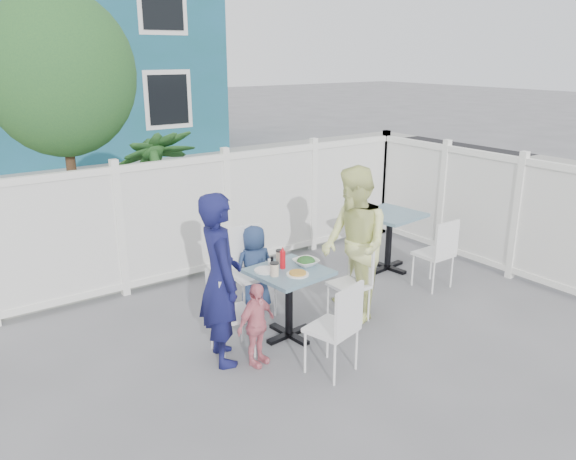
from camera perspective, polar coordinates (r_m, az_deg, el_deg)
ground at (r=5.92m, az=4.82°, el=-11.19°), size 80.00×80.00×0.00m
near_sidewalk at (r=8.92m, az=-11.03°, el=-1.34°), size 24.00×2.60×0.01m
street at (r=12.27m, az=-18.28°, el=3.28°), size 24.00×5.00×0.01m
far_sidewalk at (r=15.20m, az=-21.85°, el=5.54°), size 24.00×1.60×0.01m
fence_back at (r=7.53m, az=-6.22°, el=1.58°), size 5.86×0.08×1.60m
fence_right at (r=8.10m, az=18.66°, el=1.90°), size 0.08×3.66×1.60m
tree at (r=7.46m, az=-22.13°, el=14.39°), size 1.80×1.62×3.59m
potted_shrub_a at (r=7.84m, az=-12.60°, el=3.15°), size 1.19×1.19×1.90m
potted_shrub_b at (r=8.92m, az=1.38°, el=3.73°), size 1.56×1.44×1.43m
main_table at (r=5.75m, az=0.10°, el=-5.65°), size 0.77×0.77×0.74m
spare_table at (r=7.68m, az=10.28°, el=0.42°), size 0.84×0.84×0.80m
chair_left at (r=5.47m, az=-6.44°, el=-7.88°), size 0.43×0.45×0.87m
chair_right at (r=6.23m, az=6.72°, el=-4.74°), size 0.37×0.38×0.85m
chair_back at (r=6.33m, az=-4.06°, el=-3.44°), size 0.48×0.47×0.99m
chair_near at (r=5.14m, az=5.18°, el=-9.34°), size 0.50×0.49×0.90m
chair_spare at (r=7.19m, az=15.09°, el=-1.89°), size 0.42×0.40×0.90m
man at (r=5.27m, az=-6.88°, el=-4.99°), size 0.53×0.69×1.66m
woman at (r=6.12m, az=6.75°, el=-1.52°), size 0.88×0.99×1.71m
boy at (r=6.44m, az=-3.44°, el=-3.84°), size 0.51×0.35×1.00m
toddler at (r=5.33m, az=-3.25°, el=-9.58°), size 0.52×0.33×0.82m
plate_main at (r=5.57m, az=0.99°, el=-4.52°), size 0.23×0.23×0.01m
plate_side at (r=5.67m, az=-2.29°, el=-4.11°), size 0.23×0.23×0.02m
salad_bowl at (r=5.82m, az=1.84°, el=-3.30°), size 0.25×0.25×0.06m
coffee_cup_a at (r=5.53m, az=-1.39°, el=-4.06°), size 0.08×0.08×0.13m
coffee_cup_b at (r=5.87m, az=-0.82°, el=-2.75°), size 0.08×0.08×0.13m
ketchup_bottle at (r=5.71m, az=-0.54°, el=-3.04°), size 0.06×0.06×0.18m
salt_shaker at (r=5.81m, az=-1.92°, el=-3.27°), size 0.03×0.03×0.07m
pepper_shaker at (r=5.85m, az=-1.64°, el=-3.09°), size 0.03×0.03×0.08m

